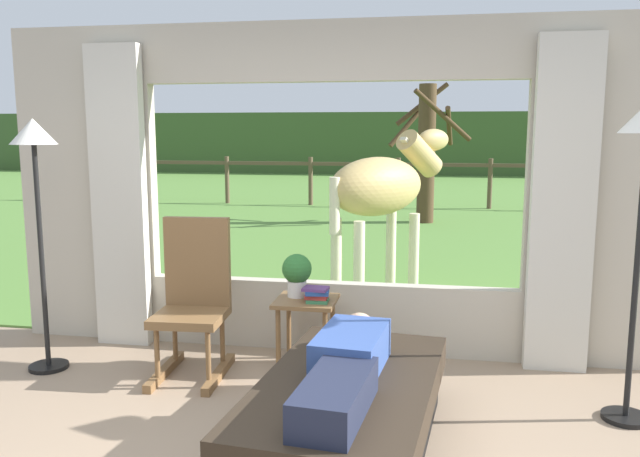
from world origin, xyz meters
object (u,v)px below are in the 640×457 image
floor_lamp_left (36,169)px  pasture_tree (427,149)px  reclining_person (347,364)px  horse (382,187)px  recliner_sofa (347,414)px  potted_plant (297,272)px  rocking_chair (194,299)px  book_stack (317,294)px  side_table (306,312)px

floor_lamp_left → pasture_tree: 8.41m
pasture_tree → reclining_person: bearing=-91.9°
horse → pasture_tree: pasture_tree is taller
recliner_sofa → horse: (-0.09, 3.33, 0.94)m
potted_plant → pasture_tree: (0.84, 7.57, 0.69)m
rocking_chair → book_stack: (0.87, 0.17, 0.03)m
book_stack → rocking_chair: bearing=-169.2°
recliner_sofa → rocking_chair: (-1.24, 0.98, 0.33)m
rocking_chair → pasture_tree: 8.04m
side_table → reclining_person: bearing=-69.5°
reclining_person → potted_plant: potted_plant is taller
side_table → floor_lamp_left: floor_lamp_left is taller
reclining_person → pasture_tree: (0.29, 8.88, 0.87)m
reclining_person → book_stack: (-0.38, 1.20, 0.05)m
rocking_chair → pasture_tree: pasture_tree is taller
floor_lamp_left → horse: floor_lamp_left is taller
reclining_person → side_table: bearing=116.3°
rocking_chair → recliner_sofa: bearing=-41.6°
reclining_person → potted_plant: bearing=118.4°
recliner_sofa → rocking_chair: bearing=147.5°
floor_lamp_left → horse: bearing=47.9°
floor_lamp_left → recliner_sofa: bearing=-20.0°
side_table → floor_lamp_left: 2.17m
book_stack → horse: horse is taller
book_stack → potted_plant: bearing=145.8°
recliner_sofa → book_stack: book_stack is taller
recliner_sofa → side_table: size_ratio=3.43×
side_table → pasture_tree: size_ratio=0.20×
recliner_sofa → pasture_tree: (0.29, 8.83, 1.17)m
recliner_sofa → potted_plant: bearing=119.2°
recliner_sofa → potted_plant: (-0.55, 1.26, 0.48)m
recliner_sofa → horse: horse is taller
side_table → book_stack: book_stack is taller
pasture_tree → side_table: bearing=-95.7°
side_table → horse: 2.28m
floor_lamp_left → side_table: bearing=10.8°
horse → rocking_chair: bearing=-79.0°
book_stack → side_table: bearing=148.2°
book_stack → floor_lamp_left: bearing=-171.3°
reclining_person → rocking_chair: rocking_chair is taller
rocking_chair → side_table: size_ratio=2.15×
side_table → rocking_chair: bearing=-164.1°
rocking_chair → potted_plant: 0.77m
floor_lamp_left → reclining_person: bearing=-21.0°
rocking_chair → potted_plant: (0.70, 0.28, 0.16)m
horse → floor_lamp_left: bearing=-94.9°
recliner_sofa → reclining_person: 0.31m
rocking_chair → potted_plant: rocking_chair is taller
rocking_chair → horse: horse is taller
rocking_chair → floor_lamp_left: 1.44m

